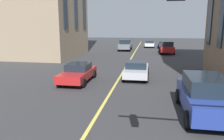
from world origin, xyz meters
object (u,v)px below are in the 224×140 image
car_silver_parked_a (137,69)px  car_white_far (149,44)px  car_red_mid (78,73)px  car_grey_trailing (125,45)px  car_blue_oncoming (205,95)px  car_red_near (167,47)px  car_blue_parked_b (163,45)px

car_silver_parked_a → car_white_far: 26.98m
car_silver_parked_a → car_red_mid: 4.69m
car_white_far → car_grey_trailing: bearing=148.7°
car_blue_oncoming → car_red_mid: bearing=57.1°
car_red_near → car_blue_oncoming: same height
car_silver_parked_a → car_red_mid: bearing=115.7°
car_red_mid → car_blue_parked_b: (27.26, -7.77, 0.00)m
car_red_near → car_silver_parked_a: size_ratio=1.07×
car_red_mid → car_blue_parked_b: 28.35m
car_red_near → car_white_far: 10.42m
car_red_mid → car_blue_oncoming: 9.27m
car_white_far → car_red_mid: bearing=169.9°
car_grey_trailing → car_silver_parked_a: (-20.24, -3.16, -0.27)m
car_red_mid → car_white_far: 29.45m
car_grey_trailing → car_silver_parked_a: bearing=-171.1°
car_blue_parked_b → car_blue_oncoming: 32.30m
car_grey_trailing → car_blue_parked_b: 8.37m
car_red_near → car_blue_parked_b: 8.35m
car_blue_oncoming → car_red_near: bearing=0.0°
car_red_near → car_silver_parked_a: bearing=168.1°
car_grey_trailing → car_red_near: size_ratio=1.00×
car_blue_oncoming → car_white_far: (34.03, 2.63, -0.27)m
car_blue_parked_b → car_white_far: bearing=56.5°
car_red_near → car_white_far: bearing=14.6°
car_white_far → car_blue_parked_b: bearing=-123.5°
car_silver_parked_a → car_blue_oncoming: car_blue_oncoming is taller
car_blue_parked_b → car_silver_parked_a: bearing=172.0°
car_silver_parked_a → car_blue_parked_b: 25.47m
car_red_near → car_blue_parked_b: (8.35, -0.00, -0.27)m
car_silver_parked_a → car_white_far: same height
car_silver_parked_a → car_blue_parked_b: same height
car_red_near → car_white_far: car_red_near is taller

